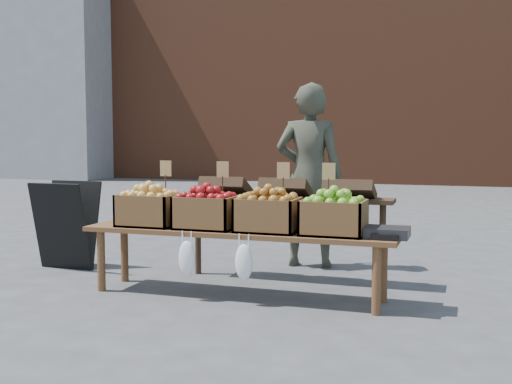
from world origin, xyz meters
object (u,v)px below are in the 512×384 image
(crate_russet_pears, at_px, (207,212))
(crate_green_apples, at_px, (334,217))
(display_bench, at_px, (237,263))
(crate_red_apples, at_px, (268,215))
(weighing_scale, at_px, (387,232))
(crate_golden_apples, at_px, (150,210))
(chalkboard_sign, at_px, (66,225))
(back_table, at_px, (286,226))
(vendor, at_px, (309,176))

(crate_russet_pears, distance_m, crate_green_apples, 1.10)
(display_bench, xyz_separation_m, crate_green_apples, (0.82, 0.00, 0.42))
(crate_green_apples, bearing_deg, crate_red_apples, 180.00)
(crate_green_apples, relative_size, weighing_scale, 1.47)
(crate_golden_apples, bearing_deg, chalkboard_sign, 157.00)
(crate_russet_pears, height_order, weighing_scale, crate_russet_pears)
(back_table, bearing_deg, chalkboard_sign, -175.11)
(crate_russet_pears, distance_m, weighing_scale, 1.53)
(crate_golden_apples, bearing_deg, vendor, 52.68)
(back_table, relative_size, crate_golden_apples, 4.20)
(chalkboard_sign, height_order, weighing_scale, chalkboard_sign)
(chalkboard_sign, xyz_separation_m, weighing_scale, (3.31, -0.52, 0.16))
(crate_golden_apples, relative_size, crate_red_apples, 1.00)
(back_table, relative_size, crate_russet_pears, 4.20)
(crate_red_apples, distance_m, weighing_scale, 0.98)
(crate_red_apples, bearing_deg, crate_russet_pears, 180.00)
(back_table, bearing_deg, display_bench, -107.17)
(back_table, xyz_separation_m, crate_red_apples, (0.05, -0.72, 0.19))
(crate_green_apples, bearing_deg, crate_golden_apples, 180.00)
(display_bench, relative_size, crate_golden_apples, 5.40)
(chalkboard_sign, height_order, crate_red_apples, chalkboard_sign)
(crate_red_apples, bearing_deg, back_table, 94.17)
(back_table, distance_m, crate_russet_pears, 0.90)
(chalkboard_sign, xyz_separation_m, crate_golden_apples, (1.24, -0.52, 0.26))
(vendor, distance_m, crate_golden_apples, 1.82)
(back_table, distance_m, crate_green_apples, 0.96)
(back_table, xyz_separation_m, weighing_scale, (1.03, -0.72, 0.09))
(crate_golden_apples, distance_m, crate_green_apples, 1.65)
(crate_red_apples, height_order, crate_green_apples, same)
(crate_russet_pears, relative_size, crate_green_apples, 1.00)
(weighing_scale, bearing_deg, crate_green_apples, 180.00)
(crate_golden_apples, xyz_separation_m, crate_green_apples, (1.65, 0.00, 0.00))
(back_table, bearing_deg, crate_green_apples, -50.08)
(vendor, relative_size, crate_russet_pears, 3.80)
(crate_russet_pears, bearing_deg, chalkboard_sign, 163.63)
(display_bench, height_order, weighing_scale, weighing_scale)
(display_bench, height_order, crate_golden_apples, crate_golden_apples)
(crate_red_apples, bearing_deg, crate_golden_apples, 180.00)
(vendor, distance_m, chalkboard_sign, 2.55)
(crate_russet_pears, bearing_deg, display_bench, 0.00)
(vendor, xyz_separation_m, crate_russet_pears, (-0.55, -1.44, -0.24))
(crate_golden_apples, xyz_separation_m, weighing_scale, (2.08, -0.00, -0.10))
(vendor, distance_m, back_table, 0.84)
(weighing_scale, bearing_deg, crate_red_apples, 180.00)
(vendor, height_order, crate_russet_pears, vendor)
(vendor, relative_size, chalkboard_sign, 2.09)
(crate_russet_pears, bearing_deg, back_table, 55.36)
(crate_russet_pears, bearing_deg, crate_green_apples, 0.00)
(crate_red_apples, xyz_separation_m, crate_green_apples, (0.55, 0.00, 0.00))
(chalkboard_sign, xyz_separation_m, crate_russet_pears, (1.79, -0.52, 0.26))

